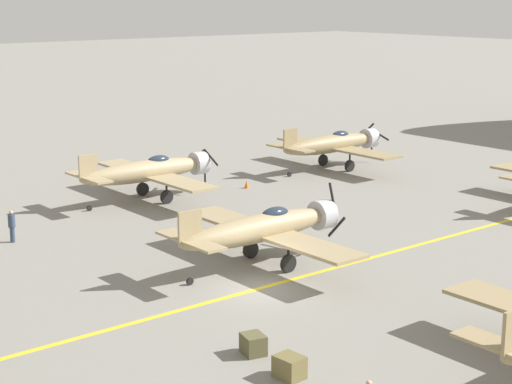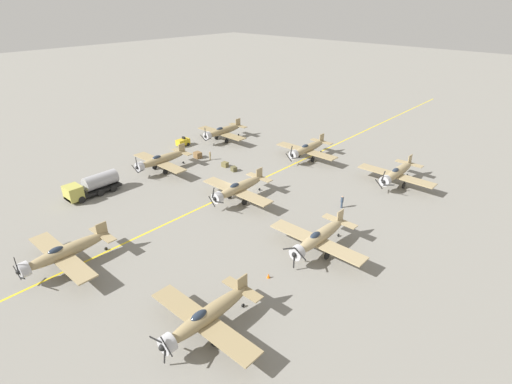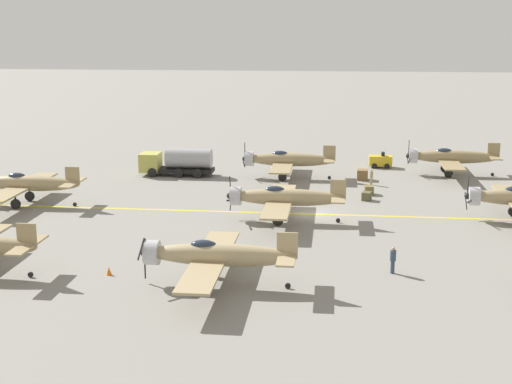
{
  "view_description": "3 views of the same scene",
  "coord_description": "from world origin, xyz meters",
  "px_view_note": "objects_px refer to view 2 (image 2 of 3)",
  "views": [
    {
      "loc": [
        29.52,
        -24.15,
        13.54
      ],
      "look_at": [
        -3.16,
        2.33,
        3.75
      ],
      "focal_mm": 60.0,
      "sensor_mm": 36.0,
      "label": 1
    },
    {
      "loc": [
        -38.53,
        38.53,
        26.75
      ],
      "look_at": [
        -5.97,
        2.38,
        2.6
      ],
      "focal_mm": 28.0,
      "sensor_mm": 36.0,
      "label": 2
    },
    {
      "loc": [
        -60.09,
        -1.87,
        16.01
      ],
      "look_at": [
        -6.34,
        4.17,
        3.34
      ],
      "focal_mm": 50.0,
      "sensor_mm": 36.0,
      "label": 3
    }
  ],
  "objects_px": {
    "ground_crew_inspecting": "(210,155)",
    "supply_crate_mid_lane": "(225,164)",
    "airplane_far_left": "(206,317)",
    "airplane_near_right": "(222,131)",
    "fuel_tanker": "(92,185)",
    "airplane_near_left": "(397,173)",
    "airplane_mid_right": "(161,160)",
    "airplane_near_center": "(307,149)",
    "traffic_cone": "(268,276)",
    "ground_crew_walking": "(342,201)",
    "airplane_far_center": "(64,252)",
    "tow_tractor": "(183,142)",
    "airplane_mid_center": "(238,188)",
    "airplane_mid_left": "(318,238)",
    "supply_crate_outboard": "(198,155)",
    "supply_crate_by_tanker": "(234,169)"
  },
  "relations": [
    {
      "from": "airplane_far_left",
      "to": "airplane_near_right",
      "type": "relative_size",
      "value": 1.0
    },
    {
      "from": "airplane_far_center",
      "to": "airplane_near_right",
      "type": "relative_size",
      "value": 1.0
    },
    {
      "from": "airplane_mid_right",
      "to": "airplane_near_center",
      "type": "bearing_deg",
      "value": -134.75
    },
    {
      "from": "supply_crate_mid_lane",
      "to": "ground_crew_walking",
      "type": "bearing_deg",
      "value": -178.47
    },
    {
      "from": "ground_crew_inspecting",
      "to": "supply_crate_mid_lane",
      "type": "bearing_deg",
      "value": 174.4
    },
    {
      "from": "fuel_tanker",
      "to": "airplane_near_left",
      "type": "bearing_deg",
      "value": -133.63
    },
    {
      "from": "supply_crate_by_tanker",
      "to": "supply_crate_mid_lane",
      "type": "bearing_deg",
      "value": -7.16
    },
    {
      "from": "airplane_mid_center",
      "to": "airplane_far_center",
      "type": "xyz_separation_m",
      "value": [
        2.84,
        23.78,
        -0.0
      ]
    },
    {
      "from": "ground_crew_walking",
      "to": "airplane_mid_right",
      "type": "bearing_deg",
      "value": 17.19
    },
    {
      "from": "airplane_far_center",
      "to": "airplane_mid_left",
      "type": "bearing_deg",
      "value": -132.04
    },
    {
      "from": "airplane_far_center",
      "to": "airplane_near_center",
      "type": "bearing_deg",
      "value": -90.95
    },
    {
      "from": "airplane_mid_right",
      "to": "tow_tractor",
      "type": "distance_m",
      "value": 12.69
    },
    {
      "from": "fuel_tanker",
      "to": "tow_tractor",
      "type": "distance_m",
      "value": 23.51
    },
    {
      "from": "airplane_far_left",
      "to": "traffic_cone",
      "type": "relative_size",
      "value": 21.82
    },
    {
      "from": "airplane_mid_center",
      "to": "airplane_far_center",
      "type": "relative_size",
      "value": 1.0
    },
    {
      "from": "airplane_mid_center",
      "to": "supply_crate_outboard",
      "type": "relative_size",
      "value": 9.19
    },
    {
      "from": "airplane_mid_center",
      "to": "airplane_mid_right",
      "type": "bearing_deg",
      "value": -9.94
    },
    {
      "from": "ground_crew_inspecting",
      "to": "airplane_mid_center",
      "type": "bearing_deg",
      "value": 151.86
    },
    {
      "from": "airplane_mid_left",
      "to": "traffic_cone",
      "type": "relative_size",
      "value": 21.82
    },
    {
      "from": "ground_crew_inspecting",
      "to": "supply_crate_outboard",
      "type": "height_order",
      "value": "ground_crew_inspecting"
    },
    {
      "from": "supply_crate_by_tanker",
      "to": "airplane_mid_left",
      "type": "bearing_deg",
      "value": 156.59
    },
    {
      "from": "supply_crate_by_tanker",
      "to": "traffic_cone",
      "type": "height_order",
      "value": "supply_crate_by_tanker"
    },
    {
      "from": "airplane_mid_left",
      "to": "tow_tractor",
      "type": "relative_size",
      "value": 4.62
    },
    {
      "from": "ground_crew_walking",
      "to": "supply_crate_mid_lane",
      "type": "xyz_separation_m",
      "value": [
        22.74,
        0.61,
        -0.57
      ]
    },
    {
      "from": "tow_tractor",
      "to": "traffic_cone",
      "type": "xyz_separation_m",
      "value": [
        -38.96,
        19.86,
        -0.52
      ]
    },
    {
      "from": "airplane_near_right",
      "to": "fuel_tanker",
      "type": "height_order",
      "value": "airplane_near_right"
    },
    {
      "from": "tow_tractor",
      "to": "supply_crate_mid_lane",
      "type": "xyz_separation_m",
      "value": [
        -13.8,
        1.89,
        -0.37
      ]
    },
    {
      "from": "ground_crew_walking",
      "to": "traffic_cone",
      "type": "height_order",
      "value": "ground_crew_walking"
    },
    {
      "from": "airplane_near_right",
      "to": "ground_crew_inspecting",
      "type": "distance_m",
      "value": 10.65
    },
    {
      "from": "ground_crew_walking",
      "to": "supply_crate_mid_lane",
      "type": "distance_m",
      "value": 22.75
    },
    {
      "from": "airplane_near_center",
      "to": "fuel_tanker",
      "type": "distance_m",
      "value": 36.22
    },
    {
      "from": "airplane_far_left",
      "to": "airplane_near_right",
      "type": "distance_m",
      "value": 51.65
    },
    {
      "from": "supply_crate_mid_lane",
      "to": "traffic_cone",
      "type": "bearing_deg",
      "value": 144.47
    },
    {
      "from": "airplane_mid_center",
      "to": "tow_tractor",
      "type": "height_order",
      "value": "airplane_mid_center"
    },
    {
      "from": "airplane_mid_left",
      "to": "traffic_cone",
      "type": "xyz_separation_m",
      "value": [
        1.19,
        7.32,
        -1.74
      ]
    },
    {
      "from": "supply_crate_by_tanker",
      "to": "supply_crate_outboard",
      "type": "bearing_deg",
      "value": 0.54
    },
    {
      "from": "supply_crate_by_tanker",
      "to": "supply_crate_mid_lane",
      "type": "xyz_separation_m",
      "value": [
        2.46,
        -0.31,
        0.03
      ]
    },
    {
      "from": "airplane_near_right",
      "to": "ground_crew_walking",
      "type": "bearing_deg",
      "value": 179.26
    },
    {
      "from": "tow_tractor",
      "to": "fuel_tanker",
      "type": "bearing_deg",
      "value": 107.45
    },
    {
      "from": "airplane_mid_left",
      "to": "supply_crate_mid_lane",
      "type": "relative_size",
      "value": 11.82
    },
    {
      "from": "fuel_tanker",
      "to": "ground_crew_walking",
      "type": "distance_m",
      "value": 36.29
    },
    {
      "from": "supply_crate_by_tanker",
      "to": "airplane_far_center",
      "type": "bearing_deg",
      "value": 99.68
    },
    {
      "from": "fuel_tanker",
      "to": "tow_tractor",
      "type": "xyz_separation_m",
      "value": [
        7.05,
        -22.42,
        -0.72
      ]
    },
    {
      "from": "airplane_near_center",
      "to": "fuel_tanker",
      "type": "xyz_separation_m",
      "value": [
        15.18,
        32.88,
        -0.5
      ]
    },
    {
      "from": "airplane_near_left",
      "to": "supply_crate_by_tanker",
      "type": "distance_m",
      "value": 26.15
    },
    {
      "from": "supply_crate_mid_lane",
      "to": "traffic_cone",
      "type": "relative_size",
      "value": 1.85
    },
    {
      "from": "airplane_near_center",
      "to": "fuel_tanker",
      "type": "height_order",
      "value": "airplane_near_center"
    },
    {
      "from": "airplane_mid_right",
      "to": "supply_crate_by_tanker",
      "type": "xyz_separation_m",
      "value": [
        -9.02,
        -8.15,
        -1.62
      ]
    },
    {
      "from": "airplane_far_center",
      "to": "airplane_near_right",
      "type": "height_order",
      "value": "airplane_near_right"
    },
    {
      "from": "airplane_mid_left",
      "to": "supply_crate_mid_lane",
      "type": "distance_m",
      "value": 28.46
    }
  ]
}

